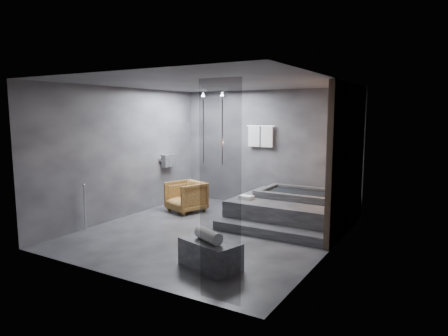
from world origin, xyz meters
The scene contains 7 objects.
room centered at (0.40, 0.24, 1.73)m, with size 5.00×5.04×2.82m.
tub_deck centered at (1.05, 1.45, 0.25)m, with size 2.20×2.00×0.50m, color #2E2E31.
tub_step centered at (1.05, 0.27, 0.09)m, with size 2.20×0.36×0.18m, color #2E2E31.
concrete_bench centered at (0.93, -1.54, 0.20)m, with size 0.91×0.50×0.41m, color #313133.
driftwood_chair centered at (-1.36, 1.02, 0.35)m, with size 0.75×0.77×0.70m, color #4D3113.
rolled_towel centered at (0.93, -1.58, 0.50)m, with size 0.18×0.18×0.50m, color white.
deck_towel centered at (0.27, 0.88, 0.54)m, with size 0.27×0.20×0.07m, color silver.
Camera 1 is at (3.97, -6.28, 2.27)m, focal length 32.00 mm.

